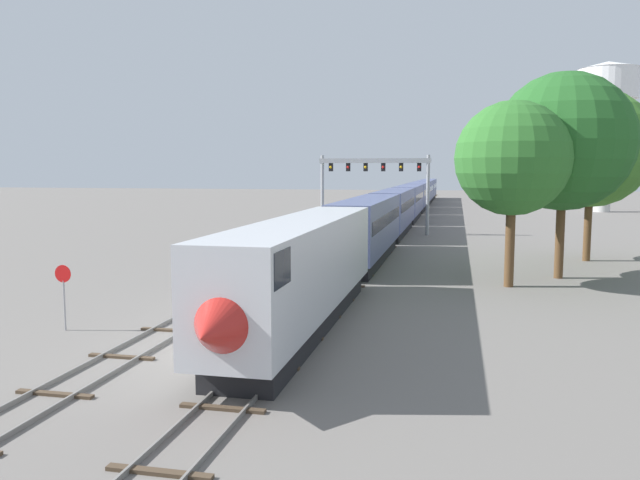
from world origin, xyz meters
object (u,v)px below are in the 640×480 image
(passenger_train, at_px, (409,201))
(trackside_tree_right, at_px, (564,142))
(water_tower, at_px, (607,94))
(trackside_tree_left, at_px, (591,148))
(signal_gantry, at_px, (374,176))
(stop_sign, at_px, (64,288))
(trackside_tree_mid, at_px, (513,159))

(passenger_train, relative_size, trackside_tree_right, 11.13)
(trackside_tree_right, bearing_deg, water_tower, 76.24)
(trackside_tree_left, distance_m, trackside_tree_right, 9.33)
(passenger_train, distance_m, signal_gantry, 21.51)
(stop_sign, bearing_deg, passenger_train, 81.30)
(trackside_tree_mid, xyz_separation_m, trackside_tree_right, (3.38, 3.80, 1.11))
(trackside_tree_mid, relative_size, trackside_tree_right, 0.84)
(signal_gantry, distance_m, trackside_tree_right, 29.93)
(trackside_tree_mid, distance_m, trackside_tree_right, 5.21)
(passenger_train, relative_size, stop_sign, 50.56)
(trackside_tree_left, bearing_deg, stop_sign, -133.91)
(signal_gantry, relative_size, trackside_tree_mid, 1.10)
(trackside_tree_left, bearing_deg, signal_gantry, 137.80)
(passenger_train, relative_size, signal_gantry, 12.03)
(stop_sign, height_order, trackside_tree_right, trackside_tree_right)
(signal_gantry, height_order, stop_sign, signal_gantry)
(trackside_tree_left, bearing_deg, trackside_tree_mid, -118.14)
(trackside_tree_right, bearing_deg, trackside_tree_left, 69.16)
(trackside_tree_mid, bearing_deg, trackside_tree_left, 61.86)
(passenger_train, xyz_separation_m, trackside_tree_left, (16.37, -37.96, 5.97))
(trackside_tree_mid, bearing_deg, trackside_tree_right, 48.40)
(trackside_tree_right, bearing_deg, passenger_train, 105.62)
(water_tower, bearing_deg, passenger_train, -142.28)
(passenger_train, bearing_deg, signal_gantry, -96.09)
(stop_sign, relative_size, trackside_tree_mid, 0.26)
(signal_gantry, bearing_deg, trackside_tree_right, -59.13)
(signal_gantry, relative_size, trackside_tree_left, 0.93)
(passenger_train, height_order, stop_sign, passenger_train)
(trackside_tree_left, bearing_deg, passenger_train, 113.33)
(stop_sign, height_order, trackside_tree_left, trackside_tree_left)
(passenger_train, xyz_separation_m, trackside_tree_right, (13.05, -46.68, 6.10))
(passenger_train, relative_size, water_tower, 5.93)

